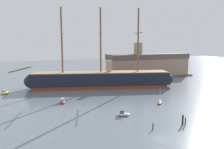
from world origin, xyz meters
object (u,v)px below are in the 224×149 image
Objects in this scene: sailboat_mid_right at (160,102)px; mooring_piling_right_pair at (185,121)px; tall_ship at (101,79)px; mooring_piling_nearest at (183,120)px; dinghy_far_right at (153,83)px; motorboat_alongside_bow at (63,101)px; motorboat_near_centre at (123,114)px; seagull_in_flight at (128,44)px; motorboat_far_left at (5,93)px; mooring_piling_left_pair at (153,127)px; dockside_warehouse_right at (148,65)px.

mooring_piling_right_pair is at bearing -105.77° from sailboat_mid_right.
tall_ship is 28.55× the size of mooring_piling_nearest.
motorboat_alongside_bow is at bearing -158.94° from dinghy_far_right.
mooring_piling_right_pair is at bearing -47.40° from motorboat_near_centre.
seagull_in_flight is (-2.43, 25.33, 17.22)m from mooring_piling_right_pair.
mooring_piling_nearest is at bearing -114.58° from dinghy_far_right.
motorboat_far_left is at bearing 147.11° from seagull_in_flight.
tall_ship is 12.95× the size of sailboat_mid_right.
mooring_piling_right_pair is (3.81, -47.29, -2.60)m from tall_ship.
mooring_piling_right_pair is at bearing -52.62° from motorboat_alongside_bow.
mooring_piling_left_pair is at bearing -63.67° from motorboat_alongside_bow.
dinghy_far_right is 0.07× the size of dockside_warehouse_right.
mooring_piling_left_pair is 0.76× the size of mooring_piling_right_pair.
mooring_piling_nearest is 1.28× the size of mooring_piling_right_pair.
dinghy_far_right is 1.39× the size of mooring_piling_nearest.
motorboat_alongside_bow is at bearing -144.92° from dockside_warehouse_right.
sailboat_mid_right is 18.18m from mooring_piling_nearest.
tall_ship is at bearing 93.60° from seagull_in_flight.
motorboat_alongside_bow is at bearing 168.11° from seagull_in_flight.
motorboat_alongside_bow is 27.09m from seagull_in_flight.
mooring_piling_nearest is at bearing -85.80° from tall_ship.
motorboat_alongside_bow is 36.63m from mooring_piling_nearest.
dinghy_far_right is at bearing 61.34° from sailboat_mid_right.
sailboat_mid_right is 2.83× the size of mooring_piling_right_pair.
dockside_warehouse_right is 53.36m from seagull_in_flight.
motorboat_near_centre is 23.85m from seagull_in_flight.
mooring_piling_left_pair is at bearing -95.40° from tall_ship.
seagull_in_flight reaches higher than mooring_piling_left_pair.
sailboat_mid_right reaches higher than mooring_piling_nearest.
motorboat_near_centre is 14.85m from mooring_piling_nearest.
mooring_piling_nearest is 72.50m from dockside_warehouse_right.
motorboat_far_left is 3.19× the size of mooring_piling_left_pair.
seagull_in_flight is (5.80, 24.78, 17.44)m from mooring_piling_left_pair.
motorboat_alongside_bow is at bearing -136.68° from tall_ship.
mooring_piling_left_pair is (-4.42, -46.74, -2.82)m from tall_ship.
motorboat_far_left is 60.46m from dinghy_far_right.
dockside_warehouse_right is (37.88, 65.71, 5.48)m from mooring_piling_left_pair.
motorboat_alongside_bow is 2.08× the size of mooring_piling_right_pair.
dockside_warehouse_right is (40.09, 54.90, 5.63)m from motorboat_near_centre.
mooring_piling_nearest is at bearing -47.26° from motorboat_near_centre.
motorboat_alongside_bow is 37.23m from mooring_piling_right_pair.
mooring_piling_right_pair is (22.60, -29.58, 0.37)m from motorboat_alongside_bow.
sailboat_mid_right is at bearing -35.26° from motorboat_far_left.
dockside_warehouse_right reaches higher than motorboat_alongside_bow.
sailboat_mid_right is at bearing 22.59° from motorboat_near_centre.
sailboat_mid_right is 1.59× the size of dinghy_far_right.
mooring_piling_nearest reaches higher than motorboat_near_centre.
sailboat_mid_right is 32.35m from dinghy_far_right.
sailboat_mid_right reaches higher than mooring_piling_right_pair.
motorboat_near_centre is 1.22× the size of dinghy_far_right.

